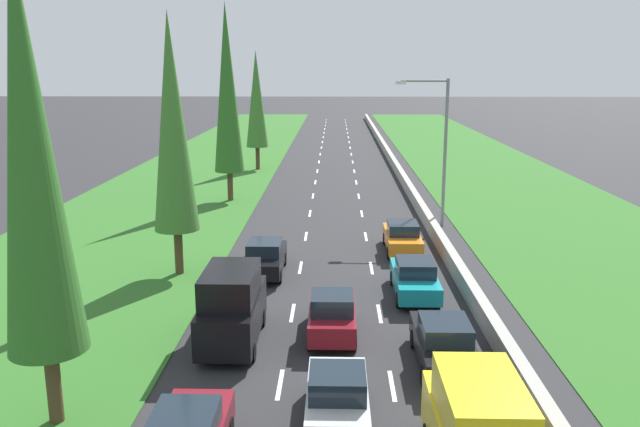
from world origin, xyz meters
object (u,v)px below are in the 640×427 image
poplar_tree_nearest (30,153)px  poplar_tree_second (172,124)px  orange_sedan_right_lane (402,237)px  maroon_hatchback_centre_lane (332,315)px  teal_sedan_right_lane (415,278)px  black_sedan_left_lane (265,257)px  silver_hatchback_centre_lane (337,397)px  street_light_mast (440,142)px  black_sedan_right_lane (444,343)px  black_van_left_lane (232,306)px  poplar_tree_fourth (256,100)px  poplar_tree_third (227,89)px

poplar_tree_nearest → poplar_tree_second: size_ratio=1.07×
poplar_tree_second → orange_sedan_right_lane: bearing=20.2°
orange_sedan_right_lane → maroon_hatchback_centre_lane: size_ratio=1.15×
teal_sedan_right_lane → orange_sedan_right_lane: size_ratio=1.00×
poplar_tree_nearest → black_sedan_left_lane: bearing=71.7°
silver_hatchback_centre_lane → maroon_hatchback_centre_lane: 6.04m
street_light_mast → black_sedan_right_lane: bearing=-98.0°
orange_sedan_right_lane → poplar_tree_second: bearing=-159.8°
black_van_left_lane → black_sedan_left_lane: black_van_left_lane is taller
black_sedan_left_lane → poplar_tree_second: poplar_tree_second is taller
black_sedan_right_lane → poplar_tree_fourth: (-11.04, 41.45, 5.83)m
black_van_left_lane → black_sedan_right_lane: bearing=-12.9°
maroon_hatchback_centre_lane → poplar_tree_fourth: poplar_tree_fourth is taller
poplar_tree_second → poplar_tree_third: (-0.30, 17.25, 1.00)m
poplar_tree_nearest → poplar_tree_second: poplar_tree_nearest is taller
silver_hatchback_centre_lane → teal_sedan_right_lane: size_ratio=0.87×
black_sedan_right_lane → poplar_tree_second: size_ratio=0.37×
silver_hatchback_centre_lane → poplar_tree_fourth: poplar_tree_fourth is taller
black_sedan_right_lane → maroon_hatchback_centre_lane: bearing=147.7°
black_van_left_lane → teal_sedan_right_lane: (7.09, 5.04, -0.59)m
black_sedan_left_lane → maroon_hatchback_centre_lane: 7.98m
silver_hatchback_centre_lane → black_van_left_lane: bearing=124.8°
teal_sedan_right_lane → poplar_tree_nearest: size_ratio=0.35×
silver_hatchback_centre_lane → orange_sedan_right_lane: 17.59m
poplar_tree_nearest → teal_sedan_right_lane: bearing=43.0°
poplar_tree_third → black_sedan_right_lane: bearing=-67.0°
maroon_hatchback_centre_lane → poplar_tree_nearest: poplar_tree_nearest is taller
maroon_hatchback_centre_lane → street_light_mast: size_ratio=0.43×
maroon_hatchback_centre_lane → poplar_tree_third: poplar_tree_third is taller
silver_hatchback_centre_lane → poplar_tree_nearest: bearing=-179.9°
black_van_left_lane → poplar_tree_second: 10.42m
poplar_tree_second → silver_hatchback_centre_lane: bearing=-60.3°
black_van_left_lane → poplar_tree_second: size_ratio=0.40×
maroon_hatchback_centre_lane → street_light_mast: bearing=69.4°
black_sedan_left_lane → poplar_tree_nearest: bearing=-108.3°
black_sedan_left_lane → poplar_tree_second: 7.53m
teal_sedan_right_lane → maroon_hatchback_centre_lane: size_ratio=1.15×
black_sedan_left_lane → black_sedan_right_lane: bearing=-54.2°
silver_hatchback_centre_lane → poplar_tree_second: 16.44m
black_sedan_right_lane → street_light_mast: street_light_mast is taller
black_sedan_right_lane → black_sedan_left_lane: bearing=125.8°
maroon_hatchback_centre_lane → poplar_tree_third: size_ratio=0.28×
black_sedan_right_lane → silver_hatchback_centre_lane: 5.11m
black_van_left_lane → orange_sedan_right_lane: 13.92m
maroon_hatchback_centre_lane → poplar_tree_third: (-7.64, 24.41, 7.30)m
black_sedan_right_lane → poplar_tree_second: bearing=139.3°
black_van_left_lane → poplar_tree_fourth: 40.31m
maroon_hatchback_centre_lane → black_van_left_lane: bearing=-169.4°
black_van_left_lane → street_light_mast: street_light_mast is taller
poplar_tree_nearest → street_light_mast: bearing=58.6°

